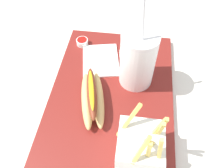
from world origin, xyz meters
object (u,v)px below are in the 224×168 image
soda_cup (138,60)px  ketchup_cup_1 (124,53)px  ketchup_cup_2 (82,42)px  napkin_stack (101,60)px  fries_basket (140,147)px  hot_dog_1 (92,98)px

soda_cup → ketchup_cup_1: size_ratio=8.70×
soda_cup → ketchup_cup_2: soda_cup is taller
ketchup_cup_1 → napkin_stack: ketchup_cup_1 is taller
fries_basket → hot_dog_1: fries_basket is taller
ketchup_cup_1 → napkin_stack: 0.08m
hot_dog_1 → ketchup_cup_1: size_ratio=5.94×
hot_dog_1 → ketchup_cup_1: 0.19m
soda_cup → napkin_stack: 0.14m
ketchup_cup_1 → ketchup_cup_2: size_ratio=0.83×
soda_cup → napkin_stack: (-0.06, -0.11, -0.08)m
soda_cup → hot_dog_1: soda_cup is taller
fries_basket → ketchup_cup_1: fries_basket is taller
hot_dog_1 → ketchup_cup_1: hot_dog_1 is taller
ketchup_cup_1 → ketchup_cup_2: ketchup_cup_1 is taller
soda_cup → napkin_stack: soda_cup is taller
ketchup_cup_1 → ketchup_cup_2: 0.14m
soda_cup → napkin_stack: size_ratio=2.01×
ketchup_cup_2 → soda_cup: bearing=55.5°
soda_cup → fries_basket: size_ratio=1.63×
fries_basket → napkin_stack: 0.30m
fries_basket → ketchup_cup_2: bearing=-149.5°
fries_basket → ketchup_cup_2: (-0.33, -0.20, -0.03)m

